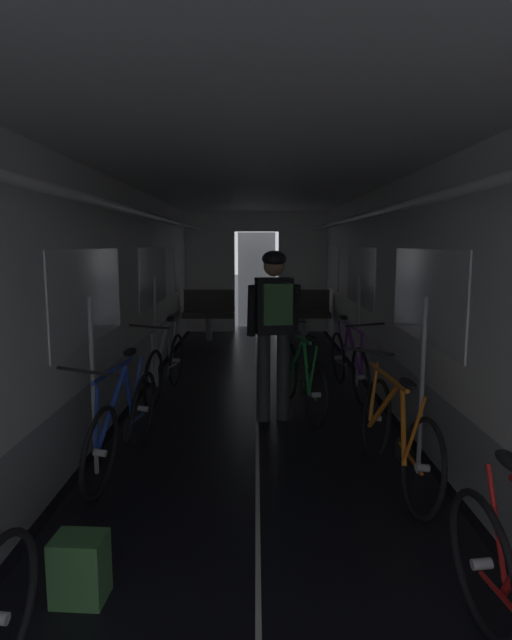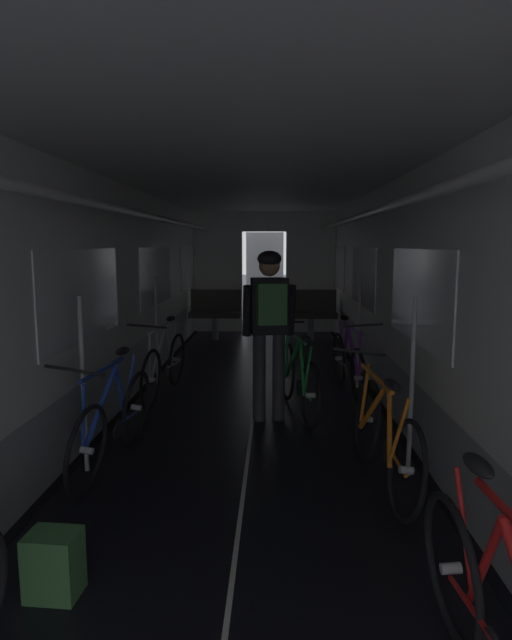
% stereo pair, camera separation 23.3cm
% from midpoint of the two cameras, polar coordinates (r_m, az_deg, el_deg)
% --- Properties ---
extents(train_car_shell, '(3.14, 12.34, 2.57)m').
position_cam_midpoint_polar(train_car_shell, '(5.50, -1.21, 7.12)').
color(train_car_shell, black).
rests_on(train_car_shell, ground).
extents(bench_seat_far_left, '(0.98, 0.51, 0.95)m').
position_cam_midpoint_polar(bench_seat_far_left, '(10.09, -5.84, 1.09)').
color(bench_seat_far_left, gray).
rests_on(bench_seat_far_left, ground).
extents(bench_seat_far_right, '(0.98, 0.51, 0.95)m').
position_cam_midpoint_polar(bench_seat_far_right, '(10.08, 4.41, 1.09)').
color(bench_seat_far_right, gray).
rests_on(bench_seat_far_right, ground).
extents(bicycle_silver, '(0.44, 1.69, 0.94)m').
position_cam_midpoint_polar(bicycle_silver, '(6.39, -10.79, -4.78)').
color(bicycle_silver, black).
rests_on(bicycle_silver, ground).
extents(bicycle_blue, '(0.46, 1.69, 0.95)m').
position_cam_midpoint_polar(bicycle_blue, '(4.49, -15.56, -10.47)').
color(bicycle_blue, black).
rests_on(bicycle_blue, ground).
extents(bicycle_purple, '(0.44, 1.69, 0.94)m').
position_cam_midpoint_polar(bicycle_purple, '(6.49, 8.76, -4.52)').
color(bicycle_purple, black).
rests_on(bicycle_purple, ground).
extents(bicycle_orange, '(0.47, 1.69, 0.96)m').
position_cam_midpoint_polar(bicycle_orange, '(4.19, 13.05, -11.79)').
color(bicycle_orange, black).
rests_on(bicycle_orange, ground).
extents(person_cyclist_aisle, '(0.55, 0.42, 1.73)m').
position_cam_midpoint_polar(person_cyclist_aisle, '(5.32, 0.60, 0.33)').
color(person_cyclist_aisle, '#2D2D33').
rests_on(person_cyclist_aisle, ground).
extents(bicycle_green_in_aisle, '(0.55, 1.67, 0.94)m').
position_cam_midpoint_polar(bicycle_green_in_aisle, '(5.72, 3.59, -6.16)').
color(bicycle_green_in_aisle, black).
rests_on(bicycle_green_in_aisle, ground).
extents(backpack_on_floor, '(0.27, 0.22, 0.34)m').
position_cam_midpoint_polar(backpack_on_floor, '(3.13, -20.64, -23.65)').
color(backpack_on_floor, '#3D703D').
rests_on(backpack_on_floor, ground).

